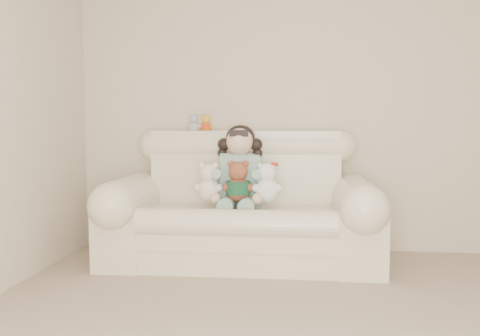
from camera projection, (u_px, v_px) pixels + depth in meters
name	position (u px, v px, depth m)	size (l,w,h in m)	color
wall_back	(342.00, 98.00, 4.34)	(4.50, 4.50, 0.00)	beige
sofa	(241.00, 197.00, 3.98)	(2.10, 0.95, 1.03)	beige
seated_child	(240.00, 166.00, 4.04)	(0.40, 0.49, 0.67)	#2A765A
brown_teddy	(238.00, 177.00, 3.86)	(0.23, 0.18, 0.36)	brown
white_cat	(267.00, 178.00, 3.83)	(0.23, 0.18, 0.36)	white
cream_teddy	(209.00, 178.00, 3.88)	(0.22, 0.17, 0.34)	white
yellow_mini_bear	(206.00, 122.00, 4.32)	(0.12, 0.09, 0.18)	yellow
grey_mini_plush	(194.00, 122.00, 4.33)	(0.12, 0.09, 0.18)	#A9A9B0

